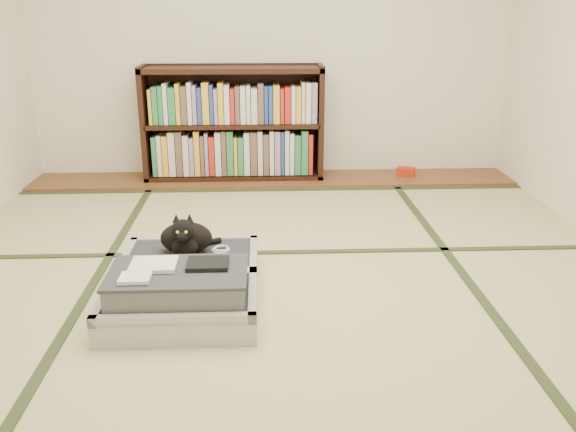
{
  "coord_description": "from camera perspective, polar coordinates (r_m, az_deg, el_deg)",
  "views": [
    {
      "loc": [
        -0.1,
        -2.96,
        1.4
      ],
      "look_at": [
        0.05,
        0.35,
        0.25
      ],
      "focal_mm": 38.0,
      "sensor_mm": 36.0,
      "label": 1
    }
  ],
  "objects": [
    {
      "name": "wood_strip",
      "position": [
        5.16,
        -1.37,
        3.48
      ],
      "size": [
        4.0,
        0.5,
        0.02
      ],
      "primitive_type": "cube",
      "color": "brown",
      "rests_on": "ground"
    },
    {
      "name": "suitcase",
      "position": [
        3.06,
        -9.67,
        -6.33
      ],
      "size": [
        0.72,
        0.95,
        0.28
      ],
      "color": "#AAA9AE",
      "rests_on": "floor"
    },
    {
      "name": "tatami_borders",
      "position": [
        3.73,
        -0.87,
        -2.86
      ],
      "size": [
        4.0,
        4.5,
        0.01
      ],
      "color": "#2D381E",
      "rests_on": "ground"
    },
    {
      "name": "bookcase",
      "position": [
        5.13,
        -5.14,
        8.38
      ],
      "size": [
        1.48,
        0.34,
        0.95
      ],
      "color": "black",
      "rests_on": "wood_strip"
    },
    {
      "name": "red_item",
      "position": [
        5.32,
        10.96,
        4.11
      ],
      "size": [
        0.17,
        0.14,
        0.07
      ],
      "primitive_type": "cube",
      "rotation": [
        0.0,
        0.0,
        -0.37
      ],
      "color": "#AF230E",
      "rests_on": "wood_strip"
    },
    {
      "name": "cat",
      "position": [
        3.28,
        -9.52,
        -2.02
      ],
      "size": [
        0.32,
        0.32,
        0.26
      ],
      "color": "black",
      "rests_on": "suitcase"
    },
    {
      "name": "cable_coil",
      "position": [
        3.33,
        -6.29,
        -3.12
      ],
      "size": [
        0.1,
        0.1,
        0.02
      ],
      "color": "white",
      "rests_on": "suitcase"
    },
    {
      "name": "hanger",
      "position": [
        3.62,
        -7.97,
        -3.68
      ],
      "size": [
        0.44,
        0.23,
        0.01
      ],
      "color": "black",
      "rests_on": "floor"
    },
    {
      "name": "floor",
      "position": [
        3.28,
        -0.6,
        -6.15
      ],
      "size": [
        4.5,
        4.5,
        0.0
      ],
      "primitive_type": "plane",
      "color": "tan",
      "rests_on": "ground"
    }
  ]
}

